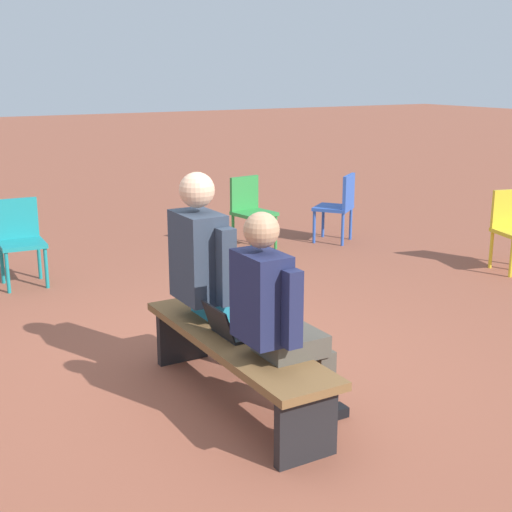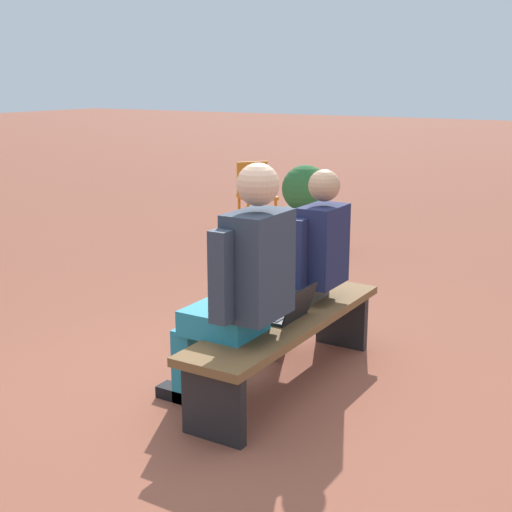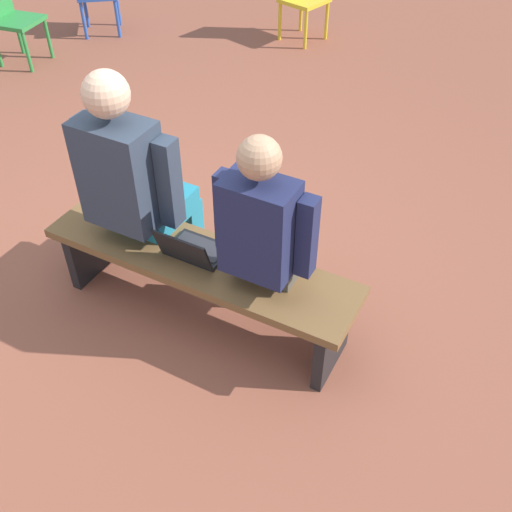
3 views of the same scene
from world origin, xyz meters
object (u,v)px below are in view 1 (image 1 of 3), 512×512
object	(u,v)px
person_student	(277,314)
laptop	(231,328)
person_adult	(214,272)
plastic_chair_by_pillar	(20,236)
bench	(235,351)
plastic_chair_near_bench_right	(250,208)
plastic_chair_far_left	(339,203)

from	to	relation	value
person_student	laptop	xyz separation A→B (m)	(0.42, 0.08, -0.20)
person_adult	plastic_chair_by_pillar	size ratio (longest dim) A/B	1.71
laptop	bench	bearing A→B (deg)	-157.18
bench	laptop	distance (m)	0.15
plastic_chair_near_bench_right	plastic_chair_far_left	bearing A→B (deg)	-106.29
laptop	plastic_chair_near_bench_right	xyz separation A→B (m)	(3.51, -2.15, -0.02)
person_student	plastic_chair_by_pillar	xyz separation A→B (m)	(3.76, 0.62, -0.22)
person_adult	laptop	distance (m)	0.47
person_student	person_adult	distance (m)	0.81
person_student	plastic_chair_by_pillar	bearing A→B (deg)	9.41
plastic_chair_by_pillar	plastic_chair_near_bench_right	xyz separation A→B (m)	(0.17, -2.70, 0.00)
bench	plastic_chair_by_pillar	size ratio (longest dim) A/B	2.14
person_student	person_adult	size ratio (longest dim) A/B	0.92
laptop	person_student	bearing A→B (deg)	-169.43
bench	laptop	xyz separation A→B (m)	(0.03, 0.01, 0.15)
plastic_chair_by_pillar	plastic_chair_near_bench_right	size ratio (longest dim) A/B	1.00
plastic_chair_far_left	person_adult	bearing A→B (deg)	131.82
laptop	plastic_chair_by_pillar	xyz separation A→B (m)	(3.34, 0.55, -0.02)
plastic_chair_near_bench_right	laptop	bearing A→B (deg)	148.53
person_adult	person_student	bearing A→B (deg)	179.49
bench	laptop	size ratio (longest dim) A/B	5.62
person_student	plastic_chair_near_bench_right	world-z (taller)	person_student
laptop	plastic_chair_near_bench_right	bearing A→B (deg)	-31.47
plastic_chair_by_pillar	laptop	bearing A→B (deg)	-170.73
person_student	plastic_chair_by_pillar	world-z (taller)	person_student
plastic_chair_far_left	laptop	bearing A→B (deg)	134.76
bench	plastic_chair_near_bench_right	xyz separation A→B (m)	(3.54, -2.14, 0.13)
bench	person_student	bearing A→B (deg)	-170.39
plastic_chair_near_bench_right	person_student	bearing A→B (deg)	152.19
bench	plastic_chair_near_bench_right	distance (m)	4.14
bench	laptop	world-z (taller)	laptop
person_student	plastic_chair_near_bench_right	distance (m)	4.45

